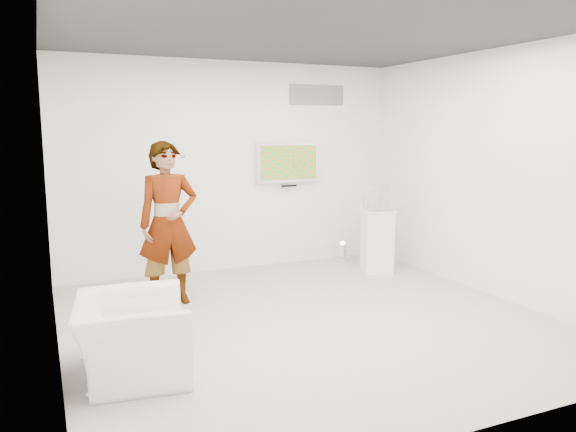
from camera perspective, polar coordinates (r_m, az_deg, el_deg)
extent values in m
cube|color=#B8B3A9|center=(6.18, 2.03, -10.44)|extent=(5.00, 5.00, 0.01)
cube|color=#2D2E30|center=(5.91, 2.19, 18.07)|extent=(5.00, 5.00, 0.01)
cube|color=white|center=(8.17, -5.64, 4.98)|extent=(5.00, 0.01, 3.00)
cube|color=white|center=(3.79, 18.92, 0.08)|extent=(5.00, 0.01, 3.00)
cube|color=white|center=(5.27, -23.13, 2.18)|extent=(0.01, 5.00, 3.00)
cube|color=white|center=(7.31, 20.05, 4.03)|extent=(0.01, 5.00, 3.00)
cube|color=silver|center=(8.43, -0.02, 5.48)|extent=(1.00, 0.08, 0.60)
cube|color=slate|center=(8.68, 2.96, 12.17)|extent=(0.90, 0.02, 0.30)
imported|color=white|center=(6.67, -12.07, -0.76)|extent=(0.71, 0.48, 1.91)
imported|color=white|center=(4.96, -15.56, -11.73)|extent=(1.02, 1.13, 0.66)
cube|color=white|center=(8.17, 9.03, -2.51)|extent=(0.54, 0.54, 0.90)
cylinder|color=white|center=(8.75, 5.56, -3.66)|extent=(0.26, 0.26, 0.31)
cube|color=white|center=(8.07, 9.14, 1.86)|extent=(0.45, 0.45, 0.35)
cube|color=white|center=(8.08, 9.13, 1.32)|extent=(0.11, 0.15, 0.20)
cube|color=white|center=(6.79, -10.53, 5.95)|extent=(0.07, 0.13, 0.03)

